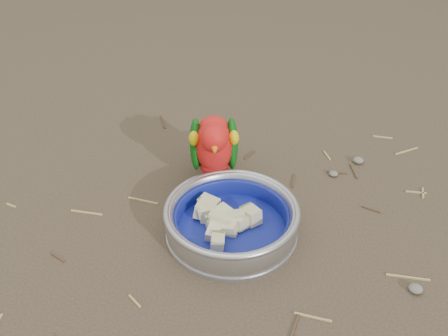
# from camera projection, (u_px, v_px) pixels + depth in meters

# --- Properties ---
(ground) EXTENTS (60.00, 60.00, 0.00)m
(ground) POSITION_uv_depth(u_px,v_px,m) (216.00, 257.00, 0.85)
(ground) COLOR #453729
(food_bowl) EXTENTS (0.23, 0.23, 0.02)m
(food_bowl) POSITION_uv_depth(u_px,v_px,m) (232.00, 231.00, 0.89)
(food_bowl) COLOR #B2B2BA
(food_bowl) RESTS_ON ground
(bowl_wall) EXTENTS (0.23, 0.23, 0.04)m
(bowl_wall) POSITION_uv_depth(u_px,v_px,m) (232.00, 218.00, 0.87)
(bowl_wall) COLOR #B2B2BA
(bowl_wall) RESTS_ON food_bowl
(fruit_wedges) EXTENTS (0.14, 0.14, 0.03)m
(fruit_wedges) POSITION_uv_depth(u_px,v_px,m) (232.00, 221.00, 0.88)
(fruit_wedges) COLOR beige
(fruit_wedges) RESTS_ON food_bowl
(lory_parrot) EXTENTS (0.13, 0.21, 0.16)m
(lory_parrot) POSITION_uv_depth(u_px,v_px,m) (214.00, 152.00, 0.97)
(lory_parrot) COLOR red
(lory_parrot) RESTS_ON ground
(ground_debris) EXTENTS (0.90, 0.80, 0.01)m
(ground_debris) POSITION_uv_depth(u_px,v_px,m) (218.00, 227.00, 0.91)
(ground_debris) COLOR tan
(ground_debris) RESTS_ON ground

